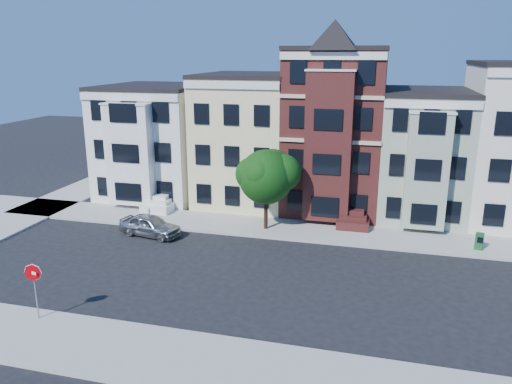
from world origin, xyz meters
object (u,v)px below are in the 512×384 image
(newspaper_box, at_px, (479,241))
(fire_hydrant, at_px, (149,215))
(stop_sign, at_px, (35,288))
(street_tree, at_px, (266,181))
(parked_car, at_px, (150,225))

(newspaper_box, distance_m, fire_hydrant, 22.19)
(stop_sign, bearing_deg, fire_hydrant, 108.10)
(street_tree, distance_m, newspaper_box, 13.91)
(street_tree, xyz_separation_m, stop_sign, (-7.24, -14.34, -1.90))
(newspaper_box, relative_size, fire_hydrant, 1.42)
(fire_hydrant, bearing_deg, newspaper_box, 0.29)
(parked_car, xyz_separation_m, newspaper_box, (20.85, 2.58, -0.06))
(newspaper_box, distance_m, stop_sign, 25.12)
(newspaper_box, bearing_deg, fire_hydrant, -163.72)
(parked_car, bearing_deg, street_tree, -57.74)
(parked_car, bearing_deg, fire_hydrant, 38.53)
(street_tree, relative_size, parked_car, 1.59)
(street_tree, bearing_deg, fire_hydrant, -176.90)
(street_tree, bearing_deg, stop_sign, -116.78)
(fire_hydrant, relative_size, stop_sign, 0.24)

